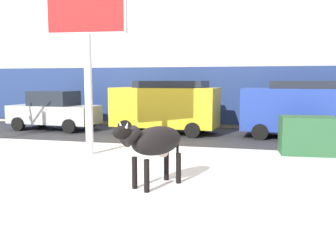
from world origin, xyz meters
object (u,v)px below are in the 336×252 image
Objects in this scene: cow_black at (155,142)px; pedestrian_near_billboard at (251,110)px; dumpster at (308,135)px; car_blue_van at (301,108)px; pedestrian_by_cars at (180,109)px; billboard at (86,15)px; car_silver_sedan at (54,111)px; car_yellow_van at (166,105)px.

pedestrian_near_billboard reaches higher than cow_black.
pedestrian_near_billboard reaches higher than dumpster.
dumpster is (-0.09, -3.33, -0.64)m from car_blue_van.
dumpster is (5.53, -6.16, -0.28)m from pedestrian_by_cars.
billboard is at bearing 135.52° from cow_black.
car_silver_sedan is 6.17m from pedestrian_by_cars.
car_yellow_van reaches higher than car_silver_sedan.
billboard is at bearing -49.83° from car_silver_sedan.
car_yellow_van reaches higher than pedestrian_near_billboard.
billboard is 6.12m from car_yellow_van.
billboard is 1.29× the size of car_silver_sedan.
car_yellow_van is (-1.85, 8.12, 0.25)m from cow_black.
car_blue_van is at bearing 0.18° from car_silver_sedan.
car_yellow_van is at bearing -90.50° from pedestrian_by_cars.
pedestrian_near_billboard is at bearing 107.47° from dumpster.
pedestrian_near_billboard is 1.02× the size of dumpster.
pedestrian_by_cars is (0.02, 2.77, -0.36)m from car_yellow_van.
car_yellow_van is 2.79m from pedestrian_by_cars.
cow_black is at bearing -44.48° from billboard.
pedestrian_near_billboard is at bearing 0.00° from pedestrian_by_cars.
car_silver_sedan is at bearing 130.17° from billboard.
car_yellow_van is (5.44, 0.09, 0.33)m from car_silver_sedan.
car_silver_sedan is (-7.29, 8.03, -0.09)m from cow_black.
car_blue_van reaches higher than pedestrian_near_billboard.
cow_black is 8.34m from car_yellow_van.
car_blue_van is 3.50m from pedestrian_near_billboard.
car_blue_van reaches higher than pedestrian_by_cars.
car_silver_sedan is at bearing -179.02° from car_yellow_van.
cow_black reaches higher than dumpster.
cow_black is at bearing -128.07° from dumpster.
pedestrian_by_cars is (-1.83, 10.89, -0.11)m from cow_black.
car_yellow_van is 1.00× the size of car_blue_van.
car_blue_van is at bearing -0.59° from car_yellow_van.
car_silver_sedan reaches higher than pedestrian_near_billboard.
pedestrian_by_cars is at bearing 89.50° from car_yellow_van.
car_yellow_van is 5.65m from car_blue_van.
cow_black is at bearing -47.75° from car_silver_sedan.
car_blue_van reaches higher than dumpster.
car_yellow_van is at bearing 77.37° from billboard.
dumpster is at bearing -91.62° from car_blue_van.
car_silver_sedan is 5.45m from car_yellow_van.
car_blue_van is at bearing 88.38° from dumpster.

